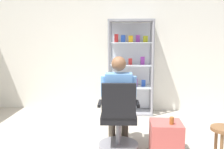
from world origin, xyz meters
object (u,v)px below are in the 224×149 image
office_chair (119,122)px  storage_crate (166,138)px  display_cabinet_main (131,66)px  tea_glass (172,121)px  wooden_stool (224,135)px  seated_shopkeeper (119,97)px

office_chair → storage_crate: 0.66m
display_cabinet_main → office_chair: bearing=-95.6°
office_chair → storage_crate: office_chair is taller
office_chair → tea_glass: bearing=-12.7°
display_cabinet_main → wooden_stool: size_ratio=4.21×
display_cabinet_main → storage_crate: display_cabinet_main is taller
display_cabinet_main → seated_shopkeeper: display_cabinet_main is taller
tea_glass → seated_shopkeeper: bearing=155.4°
tea_glass → wooden_stool: (0.61, -0.12, -0.12)m
tea_glass → office_chair: bearing=167.3°
display_cabinet_main → seated_shopkeeper: size_ratio=1.47×
seated_shopkeeper → storage_crate: seated_shopkeeper is taller
seated_shopkeeper → storage_crate: 0.84m
storage_crate → tea_glass: tea_glass is taller
seated_shopkeeper → tea_glass: (0.69, -0.32, -0.23)m
office_chair → wooden_stool: office_chair is taller
tea_glass → display_cabinet_main: bearing=104.6°
seated_shopkeeper → tea_glass: 0.80m
seated_shopkeeper → display_cabinet_main: bearing=83.6°
office_chair → tea_glass: office_chair is taller
seated_shopkeeper → wooden_stool: bearing=-18.5°
office_chair → seated_shopkeeper: seated_shopkeeper is taller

